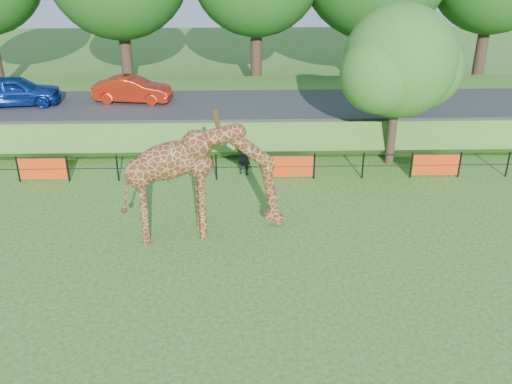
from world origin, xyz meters
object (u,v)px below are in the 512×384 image
tree_east (401,65)px  visitor (244,157)px  car_red (133,90)px  giraffe (205,181)px  car_blue (15,91)px

tree_east → visitor: bearing=-170.5°
visitor → tree_east: (6.48, 1.09, 3.49)m
visitor → tree_east: tree_east is taller
car_red → giraffe: bearing=-151.7°
giraffe → car_blue: (-9.77, 10.45, 0.21)m
car_blue → tree_east: tree_east is taller
giraffe → car_blue: size_ratio=1.28×
giraffe → car_red: bearing=99.9°
car_blue → tree_east: (17.54, -4.41, 2.14)m
car_blue → visitor: (11.06, -5.50, -1.35)m
giraffe → tree_east: tree_east is taller
giraffe → car_blue: bearing=121.9°
car_red → visitor: size_ratio=2.42×
car_blue → tree_east: bearing=-110.5°
giraffe → tree_east: (7.76, 6.03, 2.36)m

